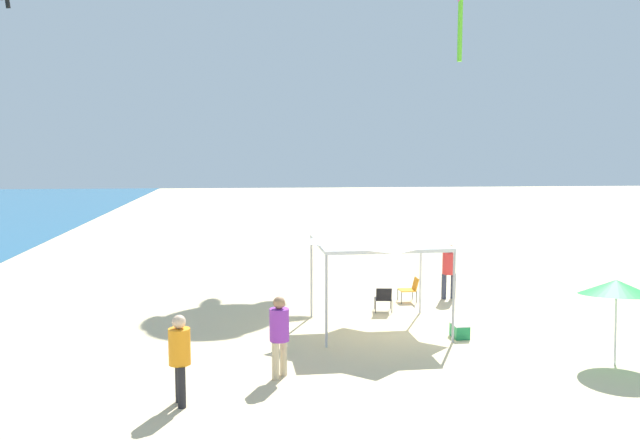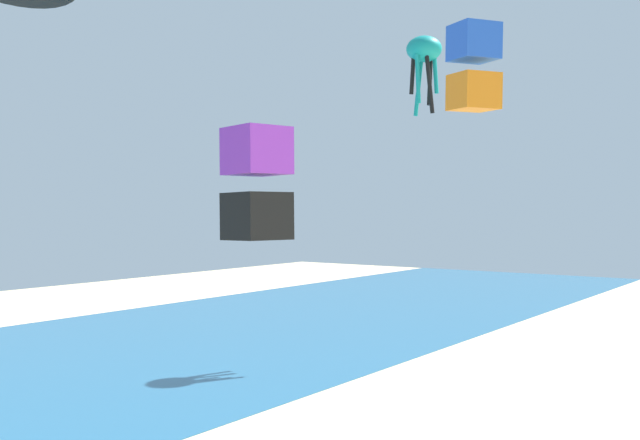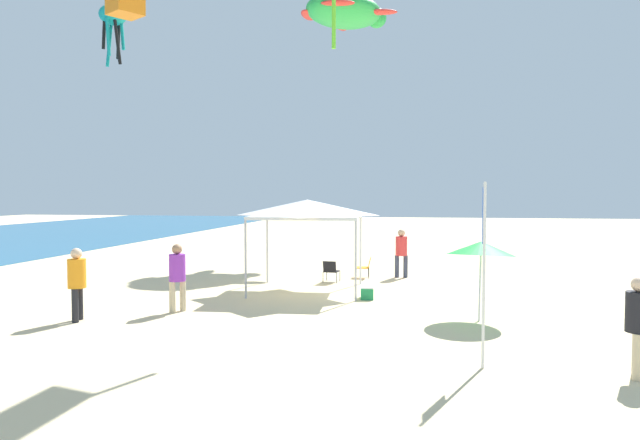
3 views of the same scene
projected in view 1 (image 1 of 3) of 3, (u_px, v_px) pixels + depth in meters
The scene contains 9 objects.
ground at pixel (482, 328), 20.51m from camera, with size 120.00×120.00×0.10m, color beige.
canopy_tent at pixel (378, 234), 19.97m from camera, with size 3.50×3.72×3.12m.
beach_umbrella at pixel (616, 287), 17.05m from camera, with size 1.84×1.82×2.19m.
folding_chair_left_of_tent at pixel (410, 288), 23.64m from camera, with size 0.57×0.65×0.82m.
folding_chair_facing_ocean at pixel (384, 297), 22.19m from camera, with size 0.68×0.60×0.82m.
cooler_box at pixel (460, 330), 19.37m from camera, with size 0.65×0.46×0.40m.
person_far_stroller at pixel (449, 267), 23.99m from camera, with size 0.45×0.51×1.91m.
person_kite_handler at pixel (180, 352), 14.33m from camera, with size 0.50×0.45×1.91m.
person_beachcomber at pixel (279, 330), 16.01m from camera, with size 0.45×0.45×1.91m.
Camera 1 is at (-19.55, 6.40, 5.49)m, focal length 38.98 mm.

